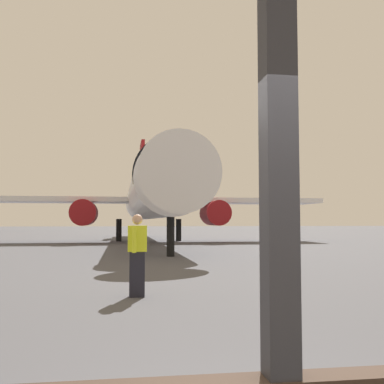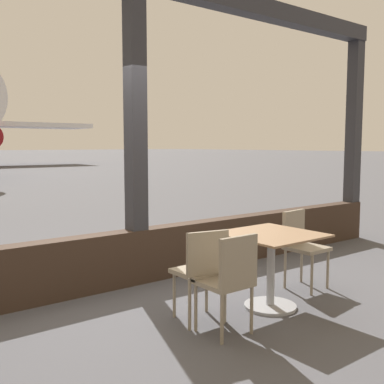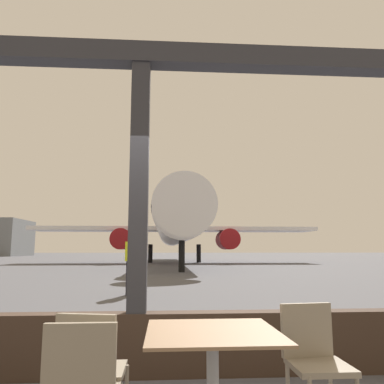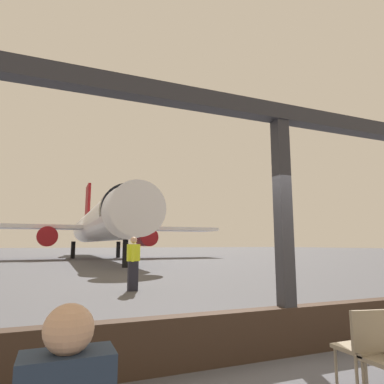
{
  "view_description": "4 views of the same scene",
  "coord_description": "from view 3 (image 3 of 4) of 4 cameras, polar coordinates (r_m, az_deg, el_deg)",
  "views": [
    {
      "loc": [
        -0.99,
        -2.81,
        1.59
      ],
      "look_at": [
        1.81,
        15.47,
        2.76
      ],
      "focal_mm": 43.33,
      "sensor_mm": 36.0,
      "label": 1
    },
    {
      "loc": [
        -2.74,
        -4.58,
        1.62
      ],
      "look_at": [
        0.47,
        -0.45,
        1.08
      ],
      "focal_mm": 42.95,
      "sensor_mm": 36.0,
      "label": 2
    },
    {
      "loc": [
        0.29,
        -4.18,
        1.28
      ],
      "look_at": [
        1.76,
        17.14,
        4.46
      ],
      "focal_mm": 36.14,
      "sensor_mm": 36.0,
      "label": 3
    },
    {
      "loc": [
        -3.09,
        -4.08,
        1.5
      ],
      "look_at": [
        4.19,
        13.91,
        4.5
      ],
      "focal_mm": 31.62,
      "sensor_mm": 36.0,
      "label": 4
    }
  ],
  "objects": [
    {
      "name": "ground_plane",
      "position": [
        44.19,
        -4.4,
        -10.11
      ],
      "size": [
        220.0,
        220.0,
        0.0
      ],
      "primitive_type": "plane",
      "color": "#4C4C51"
    },
    {
      "name": "cafe_chair_window_right",
      "position": [
        2.53,
        -15.93,
        -25.61
      ],
      "size": [
        0.4,
        0.4,
        0.87
      ],
      "color": "gray",
      "rests_on": "ground"
    },
    {
      "name": "dining_table",
      "position": [
        2.77,
        3.08,
        -25.59
      ],
      "size": [
        0.86,
        0.86,
        0.75
      ],
      "color": "#8C6B4C",
      "rests_on": "ground"
    },
    {
      "name": "cafe_chair_window_left",
      "position": [
        3.16,
        17.56,
        -21.81
      ],
      "size": [
        0.43,
        0.43,
        0.87
      ],
      "color": "gray",
      "rests_on": "ground"
    },
    {
      "name": "cafe_chair_aisle_left",
      "position": [
        2.86,
        -14.73,
        -23.43
      ],
      "size": [
        0.46,
        0.46,
        0.87
      ],
      "color": "gray",
      "rests_on": "ground"
    },
    {
      "name": "window_frame",
      "position": [
        4.19,
        -8.0,
        -8.44
      ],
      "size": [
        8.9,
        0.24,
        3.6
      ],
      "color": "#38281E",
      "rests_on": "ground"
    },
    {
      "name": "airplane",
      "position": [
        36.54,
        -2.46,
        -4.97
      ],
      "size": [
        26.91,
        35.55,
        10.26
      ],
      "color": "silver",
      "rests_on": "ground"
    },
    {
      "name": "ground_crew_worker",
      "position": [
        11.34,
        -8.82,
        -10.29
      ],
      "size": [
        0.4,
        0.55,
        1.74
      ],
      "color": "black",
      "rests_on": "ground"
    }
  ]
}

